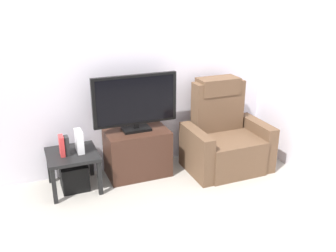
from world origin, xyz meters
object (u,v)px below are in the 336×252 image
Objects in this scene: side_table at (73,159)px; game_console at (79,141)px; subwoofer_box at (74,176)px; television at (135,102)px; book_middle at (67,146)px; tv_stand at (138,153)px; book_leftmost at (62,146)px; recliner_armchair at (224,138)px.

game_console is at bearing 6.34° from side_table.
television is at bearing 5.74° from subwoofer_box.
game_console reaches higher than book_middle.
tv_stand is 0.74× the size of television.
subwoofer_box is at bearing 22.84° from book_middle.
book_leftmost is at bearing -171.03° from game_console.
side_table is 2.24× the size of game_console.
television reaches higher than side_table.
book_leftmost is (-0.86, -0.08, 0.26)m from tv_stand.
game_console reaches higher than side_table.
book_middle reaches higher than tv_stand.
book_leftmost is (-1.92, 0.12, 0.17)m from recliner_armchair.
book_middle is (-0.05, -0.02, 0.39)m from subwoofer_box.
game_console reaches higher than book_leftmost.
book_leftmost is (-0.10, -0.02, 0.40)m from subwoofer_box.
book_middle is (-1.86, 0.12, 0.16)m from recliner_armchair.
tv_stand is at bearing 165.02° from recliner_armchair.
subwoofer_box is 1.31× the size of book_leftmost.
recliner_armchair is at bearing -11.67° from television.
tv_stand is 0.62m from television.
game_console is at bearing 170.67° from recliner_armchair.
book_leftmost is 0.05m from book_middle.
book_middle is at bearing -173.19° from television.
television is 1.20m from recliner_armchair.
tv_stand is at bearing 5.48° from book_middle.
book_leftmost is 0.19m from game_console.
book_leftmost reaches higher than subwoofer_box.
game_console is (-0.67, -0.05, 0.27)m from tv_stand.
tv_stand is 0.77m from subwoofer_box.
book_middle is (0.05, 0.00, -0.01)m from book_leftmost.
recliner_armchair is at bearing -4.47° from subwoofer_box.
recliner_armchair is 5.17× the size of book_middle.
book_middle is at bearing 171.96° from recliner_armchair.
subwoofer_box is 1.39× the size of book_middle.
subwoofer_box is at bearing -175.68° from tv_stand.
tv_stand is at bearing -90.00° from television.
recliner_armchair is at bearing -3.64° from book_leftmost.
tv_stand reaches higher than side_table.
subwoofer_box is (-1.82, 0.14, -0.23)m from recliner_armchair.
recliner_armchair reaches higher than side_table.
tv_stand is 3.02× the size of game_console.
television is at bearing 5.74° from side_table.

